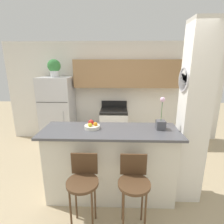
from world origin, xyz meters
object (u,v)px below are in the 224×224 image
object	(u,v)px
bar_stool_left	(83,182)
stove_range	(114,127)
bar_stool_right	(134,183)
potted_plant_on_fridge	(54,67)
fruit_bowl	(92,126)
orchid_vase	(161,121)
trash_bin	(81,140)
refrigerator	(58,112)

from	to	relation	value
bar_stool_left	stove_range	bearing A→B (deg)	82.57
bar_stool_right	potted_plant_on_fridge	world-z (taller)	potted_plant_on_fridge
stove_range	fruit_bowl	world-z (taller)	fruit_bowl
bar_stool_left	bar_stool_right	world-z (taller)	same
orchid_vase	stove_range	bearing A→B (deg)	111.58
potted_plant_on_fridge	trash_bin	bearing A→B (deg)	-20.98
bar_stool_right	trash_bin	world-z (taller)	bar_stool_right
bar_stool_right	potted_plant_on_fridge	size ratio (longest dim) A/B	2.30
bar_stool_left	potted_plant_on_fridge	distance (m)	2.94
bar_stool_left	bar_stool_right	bearing A→B (deg)	0.00
bar_stool_left	fruit_bowl	world-z (taller)	fruit_bowl
stove_range	fruit_bowl	xyz separation A→B (m)	(-0.28, -1.81, 0.67)
trash_bin	refrigerator	bearing A→B (deg)	159.03
refrigerator	orchid_vase	size ratio (longest dim) A/B	3.61
bar_stool_left	potted_plant_on_fridge	xyz separation A→B (m)	(-1.09, 2.40, 1.30)
stove_range	potted_plant_on_fridge	bearing A→B (deg)	-179.19
trash_bin	fruit_bowl	bearing A→B (deg)	-71.23
orchid_vase	trash_bin	distance (m)	2.41
orchid_vase	trash_bin	bearing A→B (deg)	134.39
potted_plant_on_fridge	fruit_bowl	world-z (taller)	potted_plant_on_fridge
refrigerator	fruit_bowl	xyz separation A→B (m)	(1.13, -1.79, 0.28)
stove_range	bar_stool_right	distance (m)	2.44
stove_range	bar_stool_right	world-z (taller)	stove_range
refrigerator	stove_range	world-z (taller)	refrigerator
potted_plant_on_fridge	orchid_vase	size ratio (longest dim) A/B	0.87
potted_plant_on_fridge	stove_range	bearing A→B (deg)	0.81
bar_stool_right	orchid_vase	bearing A→B (deg)	55.29
stove_range	orchid_vase	world-z (taller)	orchid_vase
orchid_vase	bar_stool_left	bearing A→B (deg)	-149.43
bar_stool_left	potted_plant_on_fridge	size ratio (longest dim) A/B	2.30
fruit_bowl	bar_stool_left	bearing A→B (deg)	-93.37
bar_stool_right	potted_plant_on_fridge	xyz separation A→B (m)	(-1.70, 2.40, 1.30)
refrigerator	orchid_vase	distance (m)	2.80
bar_stool_left	orchid_vase	bearing A→B (deg)	30.57
refrigerator	bar_stool_right	size ratio (longest dim) A/B	1.80
refrigerator	bar_stool_left	size ratio (longest dim) A/B	1.80
bar_stool_right	fruit_bowl	distance (m)	0.97
potted_plant_on_fridge	trash_bin	xyz separation A→B (m)	(0.60, -0.23, -1.75)
fruit_bowl	trash_bin	size ratio (longest dim) A/B	0.59
trash_bin	potted_plant_on_fridge	bearing A→B (deg)	159.02
refrigerator	potted_plant_on_fridge	distance (m)	1.08
refrigerator	stove_range	xyz separation A→B (m)	(1.41, 0.02, -0.39)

